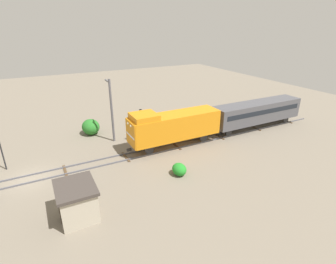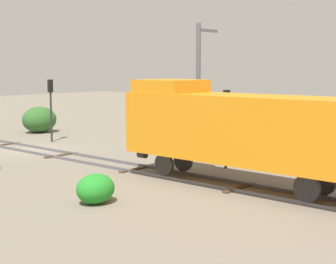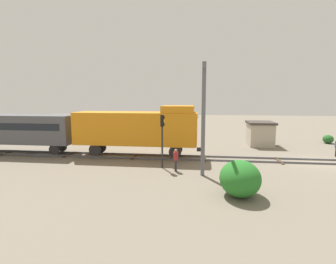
% 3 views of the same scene
% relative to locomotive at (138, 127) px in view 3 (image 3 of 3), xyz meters
% --- Properties ---
extents(ground_plane, '(115.92, 115.92, 0.00)m').
position_rel_locomotive_xyz_m(ground_plane, '(0.00, -15.70, -2.77)').
color(ground_plane, '#756B5B').
extents(railway_track, '(2.40, 77.28, 0.16)m').
position_rel_locomotive_xyz_m(railway_track, '(0.00, -15.70, -2.70)').
color(railway_track, '#595960').
rests_on(railway_track, ground).
extents(locomotive, '(2.90, 11.60, 4.60)m').
position_rel_locomotive_xyz_m(locomotive, '(0.00, 0.00, 0.00)').
color(locomotive, orange).
rests_on(locomotive, railway_track).
extents(passenger_car_leading, '(2.84, 14.00, 3.66)m').
position_rel_locomotive_xyz_m(passenger_car_leading, '(0.00, 13.34, -0.25)').
color(passenger_car_leading, '#4C4C51').
rests_on(passenger_car_leading, railway_track).
extents(traffic_signal_mid, '(0.32, 0.34, 4.17)m').
position_rel_locomotive_xyz_m(traffic_signal_mid, '(-3.40, -2.74, 0.13)').
color(traffic_signal_mid, '#262628').
rests_on(traffic_signal_mid, ground).
extents(worker_by_signal, '(0.38, 0.38, 1.70)m').
position_rel_locomotive_xyz_m(worker_by_signal, '(-4.20, -3.87, -1.78)').
color(worker_by_signal, '#262B38').
rests_on(worker_by_signal, ground).
extents(catenary_mast, '(1.94, 0.28, 7.91)m').
position_rel_locomotive_xyz_m(catenary_mast, '(-5.06, -5.86, 1.43)').
color(catenary_mast, '#595960').
rests_on(catenary_mast, ground).
extents(relay_hut, '(3.50, 2.90, 2.74)m').
position_rel_locomotive_xyz_m(relay_hut, '(7.50, -12.42, -1.38)').
color(relay_hut, '#B2A893').
rests_on(relay_hut, ground).
extents(bush_mid, '(1.64, 1.34, 1.19)m').
position_rel_locomotive_xyz_m(bush_mid, '(5.88, -2.53, -2.18)').
color(bush_mid, '#228526').
rests_on(bush_mid, ground).
extents(bush_far, '(2.79, 2.28, 2.03)m').
position_rel_locomotive_xyz_m(bush_far, '(-8.66, -7.93, -1.76)').
color(bush_far, '#267126').
rests_on(bush_far, ground).
extents(bush_back, '(1.40, 1.15, 1.02)m').
position_rel_locomotive_xyz_m(bush_back, '(9.95, -20.87, -2.26)').
color(bush_back, '#255E26').
rests_on(bush_back, ground).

